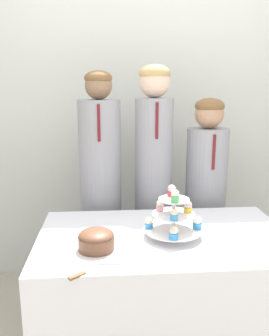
# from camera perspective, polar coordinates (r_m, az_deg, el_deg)

# --- Properties ---
(wall_back) EXTENTS (9.00, 0.06, 2.70)m
(wall_back) POSITION_cam_1_polar(r_m,az_deg,el_deg) (2.78, 1.45, 9.76)
(wall_back) COLOR silver
(wall_back) RESTS_ON ground_plane
(table) EXTENTS (1.28, 0.75, 0.77)m
(table) POSITION_cam_1_polar(r_m,az_deg,el_deg) (2.03, 4.61, -20.63)
(table) COLOR white
(table) RESTS_ON ground_plane
(round_cake) EXTENTS (0.27, 0.27, 0.11)m
(round_cake) POSITION_cam_1_polar(r_m,az_deg,el_deg) (1.66, -6.15, -11.60)
(round_cake) COLOR white
(round_cake) RESTS_ON table
(cake_knife) EXTENTS (0.21, 0.16, 0.01)m
(cake_knife) POSITION_cam_1_polar(r_m,az_deg,el_deg) (1.52, -7.73, -16.20)
(cake_knife) COLOR silver
(cake_knife) RESTS_ON table
(cupcake_stand) EXTENTS (0.30, 0.30, 0.26)m
(cupcake_stand) POSITION_cam_1_polar(r_m,az_deg,el_deg) (1.79, 6.32, -7.72)
(cupcake_stand) COLOR silver
(cupcake_stand) RESTS_ON table
(student_0) EXTENTS (0.27, 0.27, 1.60)m
(student_0) POSITION_cam_1_polar(r_m,az_deg,el_deg) (2.37, -5.39, -5.30)
(student_0) COLOR #939399
(student_0) RESTS_ON ground_plane
(student_1) EXTENTS (0.24, 0.25, 1.64)m
(student_1) POSITION_cam_1_polar(r_m,az_deg,el_deg) (2.37, 3.03, -3.99)
(student_1) COLOR #939399
(student_1) RESTS_ON ground_plane
(student_2) EXTENTS (0.27, 0.28, 1.44)m
(student_2) POSITION_cam_1_polar(r_m,az_deg,el_deg) (2.48, 11.21, -6.49)
(student_2) COLOR #939399
(student_2) RESTS_ON ground_plane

